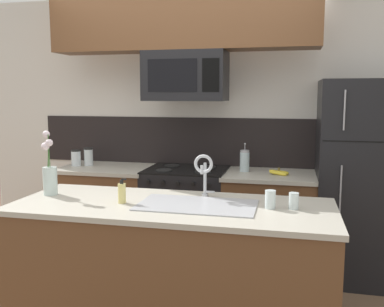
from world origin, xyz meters
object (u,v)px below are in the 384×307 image
sink_faucet (204,170)px  dish_soap_bottle (122,193)px  storage_jar_medium (89,157)px  microwave (186,76)px  banana_bunch (279,173)px  flower_vase (50,177)px  drinking_glass (270,199)px  spare_glass (294,201)px  french_press (245,161)px  refrigerator (367,181)px  stove_range (187,216)px  storage_jar_tall (76,158)px

sink_faucet → dish_soap_bottle: (-0.50, -0.26, -0.13)m
storage_jar_medium → microwave: bearing=-3.1°
banana_bunch → flower_vase: 1.94m
sink_faucet → flower_vase: size_ratio=0.67×
drinking_glass → spare_glass: (0.14, 0.02, -0.01)m
sink_faucet → flower_vase: 1.10m
dish_soap_bottle → storage_jar_medium: bearing=124.3°
sink_faucet → banana_bunch: bearing=63.8°
microwave → dish_soap_bottle: bearing=-95.3°
microwave → sink_faucet: microwave is taller
banana_bunch → sink_faucet: size_ratio=0.62×
french_press → refrigerator: bearing=-2.2°
stove_range → dish_soap_bottle: dish_soap_bottle is taller
refrigerator → drinking_glass: refrigerator is taller
drinking_glass → stove_range: bearing=124.7°
french_press → drinking_glass: (0.30, -1.27, -0.04)m
dish_soap_bottle → spare_glass: (1.10, 0.10, -0.02)m
dish_soap_bottle → storage_jar_tall: bearing=128.5°
storage_jar_tall → french_press: 1.68m
refrigerator → french_press: 1.08m
drinking_glass → dish_soap_bottle: bearing=-174.9°
microwave → storage_jar_medium: (-1.03, 0.06, -0.79)m
refrigerator → storage_jar_medium: size_ratio=9.64×
french_press → spare_glass: (0.44, -1.25, -0.05)m
spare_glass → storage_jar_tall: bearing=150.9°
stove_range → dish_soap_bottle: size_ratio=5.64×
drinking_glass → flower_vase: 1.55m
microwave → drinking_glass: (0.84, -1.19, -0.82)m
storage_jar_medium → french_press: (1.57, 0.03, 0.01)m
microwave → spare_glass: size_ratio=7.15×
french_press → spare_glass: french_press is taller
spare_glass → flower_vase: (-1.69, 0.00, 0.08)m
stove_range → french_press: 0.77m
storage_jar_medium → dish_soap_bottle: storage_jar_medium is taller
sink_faucet → spare_glass: 0.64m
dish_soap_bottle → drinking_glass: size_ratio=1.43×
stove_range → sink_faucet: sink_faucet is taller
storage_jar_medium → spare_glass: bearing=-31.4°
stove_range → spare_glass: size_ratio=8.93×
refrigerator → sink_faucet: size_ratio=5.70×
stove_range → banana_bunch: (0.86, -0.06, 0.47)m
refrigerator → storage_jar_medium: (-2.63, 0.01, 0.13)m
spare_glass → dish_soap_bottle: bearing=-174.6°
banana_bunch → sink_faucet: sink_faucet is taller
refrigerator → french_press: size_ratio=6.53×
drinking_glass → sink_faucet: bearing=159.0°
spare_glass → french_press: bearing=109.5°
refrigerator → dish_soap_bottle: (-1.73, -1.32, 0.11)m
drinking_glass → microwave: bearing=125.2°
microwave → spare_glass: (0.98, -1.17, -0.82)m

